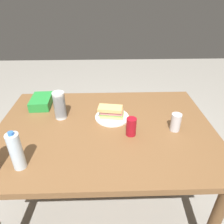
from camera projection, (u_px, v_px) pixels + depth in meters
name	position (u px, v px, depth m)	size (l,w,h in m)	color
ground_plane	(107.00, 199.00, 1.86)	(8.00, 8.00, 0.00)	gray
dining_table	(105.00, 137.00, 1.50)	(1.48, 1.07, 0.77)	brown
paper_plate	(112.00, 117.00, 1.55)	(0.25, 0.25, 0.01)	white
sandwich	(111.00, 112.00, 1.53)	(0.20, 0.12, 0.08)	#DBB26B
soda_can_red	(131.00, 127.00, 1.35)	(0.07, 0.07, 0.12)	maroon
chip_bag	(41.00, 101.00, 1.70)	(0.23, 0.15, 0.07)	#268C38
water_bottle_tall	(16.00, 151.00, 1.08)	(0.07, 0.07, 0.23)	silver
plastic_cup_stack	(60.00, 105.00, 1.51)	(0.08, 0.08, 0.20)	silver
soda_can_silver	(176.00, 122.00, 1.40)	(0.07, 0.07, 0.12)	silver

